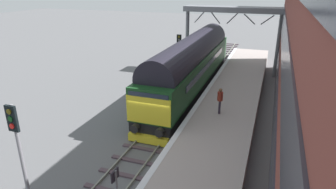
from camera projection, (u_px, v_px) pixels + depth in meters
The scene contains 9 objects.
ground_plane at pixel (156, 134), 18.13m from camera, with size 140.00×140.00×0.00m, color #5A5B5D.
track_main at pixel (156, 133), 18.11m from camera, with size 2.50×60.00×0.15m.
station_platform at pixel (215, 137), 16.81m from camera, with size 4.00×44.00×1.01m.
diesel_locomotive at pixel (191, 64), 24.06m from camera, with size 2.74×18.16×4.68m.
signal_post_mid at pixel (19, 148), 10.85m from camera, with size 0.44×0.22×4.74m.
signal_post_far at pixel (179, 50), 27.87m from camera, with size 0.44×0.22×4.14m.
platform_number_sign at pixel (116, 189), 9.66m from camera, with size 0.10×0.44×2.12m.
waiting_passenger at pixel (220, 98), 18.27m from camera, with size 0.41×0.50×1.64m.
overhead_footbridge at pixel (233, 14), 28.35m from camera, with size 9.30×2.00×6.49m.
Camera 1 is at (6.10, -14.87, 8.75)m, focal length 31.74 mm.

